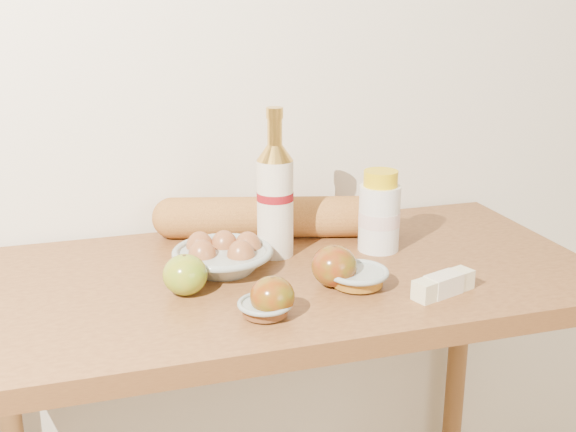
# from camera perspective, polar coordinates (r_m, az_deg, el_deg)

# --- Properties ---
(back_wall) EXTENTS (3.50, 0.02, 2.60)m
(back_wall) POSITION_cam_1_polar(r_m,az_deg,el_deg) (1.61, -3.85, 13.37)
(back_wall) COLOR silver
(back_wall) RESTS_ON ground
(table) EXTENTS (1.20, 0.60, 0.90)m
(table) POSITION_cam_1_polar(r_m,az_deg,el_deg) (1.44, -0.35, -8.92)
(table) COLOR brown
(table) RESTS_ON ground
(bourbon_bottle) EXTENTS (0.08, 0.08, 0.30)m
(bourbon_bottle) POSITION_cam_1_polar(r_m,az_deg,el_deg) (1.43, -1.03, 1.51)
(bourbon_bottle) COLOR beige
(bourbon_bottle) RESTS_ON table
(cream_bottle) EXTENTS (0.10, 0.10, 0.17)m
(cream_bottle) POSITION_cam_1_polar(r_m,az_deg,el_deg) (1.48, 7.23, 0.19)
(cream_bottle) COLOR silver
(cream_bottle) RESTS_ON table
(egg_bowl) EXTENTS (0.24, 0.24, 0.07)m
(egg_bowl) POSITION_cam_1_polar(r_m,az_deg,el_deg) (1.39, -5.17, -3.16)
(egg_bowl) COLOR #929F9A
(egg_bowl) RESTS_ON table
(baguette) EXTENTS (0.54, 0.23, 0.09)m
(baguette) POSITION_cam_1_polar(r_m,az_deg,el_deg) (1.56, -0.97, -0.08)
(baguette) COLOR #BA7B39
(baguette) RESTS_ON table
(apple_yellowgreen) EXTENTS (0.09, 0.09, 0.07)m
(apple_yellowgreen) POSITION_cam_1_polar(r_m,az_deg,el_deg) (1.29, -8.13, -4.61)
(apple_yellowgreen) COLOR #9E8F1F
(apple_yellowgreen) RESTS_ON table
(apple_redgreen_front) EXTENTS (0.08, 0.08, 0.07)m
(apple_redgreen_front) POSITION_cam_1_polar(r_m,az_deg,el_deg) (1.19, -1.24, -6.39)
(apple_redgreen_front) COLOR #900B07
(apple_redgreen_front) RESTS_ON table
(apple_redgreen_right) EXTENTS (0.09, 0.09, 0.08)m
(apple_redgreen_right) POSITION_cam_1_polar(r_m,az_deg,el_deg) (1.31, 3.66, -3.97)
(apple_redgreen_right) COLOR maroon
(apple_redgreen_right) RESTS_ON table
(sugar_bowl) EXTENTS (0.11, 0.11, 0.03)m
(sugar_bowl) POSITION_cam_1_polar(r_m,az_deg,el_deg) (1.20, -1.83, -7.29)
(sugar_bowl) COLOR gray
(sugar_bowl) RESTS_ON table
(syrup_bowl) EXTENTS (0.14, 0.14, 0.03)m
(syrup_bowl) POSITION_cam_1_polar(r_m,az_deg,el_deg) (1.32, 5.50, -4.84)
(syrup_bowl) COLOR #94A19C
(syrup_bowl) RESTS_ON table
(butter_stick) EXTENTS (0.13, 0.07, 0.04)m
(butter_stick) POSITION_cam_1_polar(r_m,az_deg,el_deg) (1.31, 12.18, -5.33)
(butter_stick) COLOR beige
(butter_stick) RESTS_ON table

